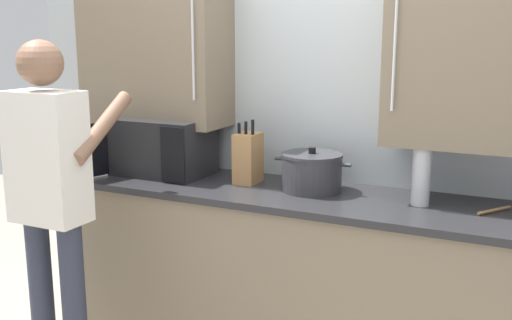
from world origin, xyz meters
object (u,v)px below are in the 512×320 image
object	(u,v)px
knife_block	(248,158)
person_figure	(50,190)
microwave_oven	(158,146)
stock_pot	(312,172)
thermos_flask	(422,171)
wooden_spoon	(508,214)

from	to	relation	value
knife_block	person_figure	size ratio (longest dim) A/B	0.20
microwave_oven	knife_block	bearing A→B (deg)	3.43
stock_pot	knife_block	size ratio (longest dim) A/B	1.18
thermos_flask	person_figure	bearing A→B (deg)	-154.78
knife_block	person_figure	distance (m)	0.98
person_figure	knife_block	bearing A→B (deg)	49.98
knife_block	stock_pot	bearing A→B (deg)	-0.81
microwave_oven	thermos_flask	xyz separation A→B (m)	(1.42, -0.00, 0.00)
microwave_oven	knife_block	distance (m)	0.54
wooden_spoon	knife_block	world-z (taller)	knife_block
wooden_spoon	person_figure	bearing A→B (deg)	-159.61
thermos_flask	knife_block	world-z (taller)	knife_block
microwave_oven	wooden_spoon	distance (m)	1.79
stock_pot	thermos_flask	bearing A→B (deg)	-3.24
thermos_flask	wooden_spoon	size ratio (longest dim) A/B	1.48
wooden_spoon	person_figure	distance (m)	2.00
microwave_oven	thermos_flask	size ratio (longest dim) A/B	2.23
thermos_flask	stock_pot	distance (m)	0.54
microwave_oven	knife_block	world-z (taller)	knife_block
microwave_oven	person_figure	xyz separation A→B (m)	(-0.09, -0.71, -0.09)
stock_pot	knife_block	bearing A→B (deg)	179.19
thermos_flask	knife_block	bearing A→B (deg)	177.73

